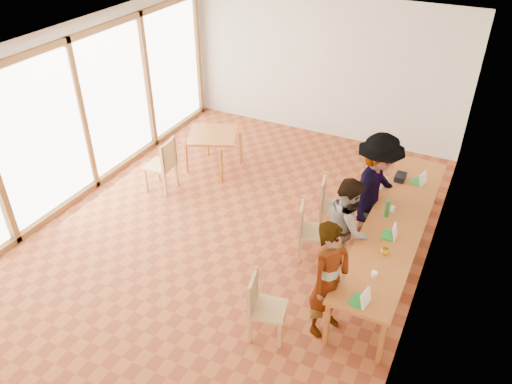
# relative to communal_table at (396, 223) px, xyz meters

# --- Properties ---
(ground) EXTENTS (8.00, 8.00, 0.00)m
(ground) POSITION_rel_communal_table_xyz_m (-2.50, -0.38, -0.70)
(ground) COLOR #9D4E26
(ground) RESTS_ON ground
(wall_back) EXTENTS (6.00, 0.10, 3.00)m
(wall_back) POSITION_rel_communal_table_xyz_m (-2.50, 3.62, 0.80)
(wall_back) COLOR silver
(wall_back) RESTS_ON ground
(wall_front) EXTENTS (6.00, 0.10, 3.00)m
(wall_front) POSITION_rel_communal_table_xyz_m (-2.50, -4.38, 0.80)
(wall_front) COLOR silver
(wall_front) RESTS_ON ground
(wall_right) EXTENTS (0.10, 8.00, 3.00)m
(wall_right) POSITION_rel_communal_table_xyz_m (0.50, -0.38, 0.80)
(wall_right) COLOR silver
(wall_right) RESTS_ON ground
(window_wall) EXTENTS (0.10, 8.00, 3.00)m
(window_wall) POSITION_rel_communal_table_xyz_m (-5.46, -0.38, 0.80)
(window_wall) COLOR white
(window_wall) RESTS_ON ground
(ceiling) EXTENTS (6.00, 8.00, 0.04)m
(ceiling) POSITION_rel_communal_table_xyz_m (-2.50, -0.38, 2.32)
(ceiling) COLOR white
(ceiling) RESTS_ON wall_back
(communal_table) EXTENTS (0.80, 4.00, 0.75)m
(communal_table) POSITION_rel_communal_table_xyz_m (0.00, 0.00, 0.00)
(communal_table) COLOR #B66528
(communal_table) RESTS_ON ground
(side_table) EXTENTS (0.90, 0.90, 0.75)m
(side_table) POSITION_rel_communal_table_xyz_m (-3.81, 1.21, -0.03)
(side_table) COLOR #B66528
(side_table) RESTS_ON ground
(chair_near) EXTENTS (0.52, 0.52, 0.49)m
(chair_near) POSITION_rel_communal_table_xyz_m (-1.15, -2.15, -0.13)
(chair_near) COLOR tan
(chair_near) RESTS_ON ground
(chair_mid) EXTENTS (0.56, 0.56, 0.51)m
(chair_mid) POSITION_rel_communal_table_xyz_m (-1.19, -0.46, -0.12)
(chair_mid) COLOR tan
(chair_mid) RESTS_ON ground
(chair_far) EXTENTS (0.56, 0.56, 0.53)m
(chair_far) POSITION_rel_communal_table_xyz_m (-1.12, 0.26, -0.09)
(chair_far) COLOR tan
(chair_far) RESTS_ON ground
(chair_empty) EXTENTS (0.55, 0.55, 0.53)m
(chair_empty) POSITION_rel_communal_table_xyz_m (-0.70, 1.32, -0.09)
(chair_empty) COLOR tan
(chair_empty) RESTS_ON ground
(chair_spare) EXTENTS (0.50, 0.50, 0.54)m
(chair_spare) POSITION_rel_communal_table_xyz_m (-4.19, 0.12, -0.08)
(chair_spare) COLOR tan
(chair_spare) RESTS_ON ground
(person_near) EXTENTS (0.59, 0.71, 1.66)m
(person_near) POSITION_rel_communal_table_xyz_m (-0.44, -1.70, 0.13)
(person_near) COLOR gray
(person_near) RESTS_ON ground
(person_mid) EXTENTS (0.80, 0.91, 1.59)m
(person_mid) POSITION_rel_communal_table_xyz_m (-0.57, -0.54, 0.09)
(person_mid) COLOR gray
(person_mid) RESTS_ON ground
(person_far) EXTENTS (0.85, 1.29, 1.88)m
(person_far) POSITION_rel_communal_table_xyz_m (-0.43, 0.33, 0.24)
(person_far) COLOR gray
(person_far) RESTS_ON ground
(laptop_near) EXTENTS (0.24, 0.26, 0.19)m
(laptop_near) POSITION_rel_communal_table_xyz_m (0.01, -1.81, 0.10)
(laptop_near) COLOR green
(laptop_near) RESTS_ON communal_table
(laptop_mid) EXTENTS (0.21, 0.24, 0.19)m
(laptop_mid) POSITION_rel_communal_table_xyz_m (0.02, -0.41, 0.10)
(laptop_mid) COLOR green
(laptop_mid) RESTS_ON communal_table
(laptop_far) EXTENTS (0.24, 0.26, 0.19)m
(laptop_far) POSITION_rel_communal_table_xyz_m (0.10, 1.19, 0.10)
(laptop_far) COLOR green
(laptop_far) RESTS_ON communal_table
(yellow_mug) EXTENTS (0.15, 0.15, 0.09)m
(yellow_mug) POSITION_rel_communal_table_xyz_m (0.03, -0.81, 0.09)
(yellow_mug) COLOR gold
(yellow_mug) RESTS_ON communal_table
(green_bottle) EXTENTS (0.07, 0.07, 0.28)m
(green_bottle) POSITION_rel_communal_table_xyz_m (-0.16, 0.03, 0.19)
(green_bottle) COLOR #227631
(green_bottle) RESTS_ON communal_table
(clear_glass) EXTENTS (0.07, 0.07, 0.09)m
(clear_glass) POSITION_rel_communal_table_xyz_m (-0.11, 0.19, 0.09)
(clear_glass) COLOR silver
(clear_glass) RESTS_ON communal_table
(condiment_cup) EXTENTS (0.08, 0.08, 0.06)m
(condiment_cup) POSITION_rel_communal_table_xyz_m (0.02, -1.29, 0.08)
(condiment_cup) COLOR white
(condiment_cup) RESTS_ON communal_table
(pink_phone) EXTENTS (0.05, 0.10, 0.01)m
(pink_phone) POSITION_rel_communal_table_xyz_m (0.02, -0.16, 0.05)
(pink_phone) COLOR #D23856
(pink_phone) RESTS_ON communal_table
(black_pouch) EXTENTS (0.16, 0.26, 0.09)m
(black_pouch) POSITION_rel_communal_table_xyz_m (-0.21, 1.15, 0.09)
(black_pouch) COLOR black
(black_pouch) RESTS_ON communal_table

